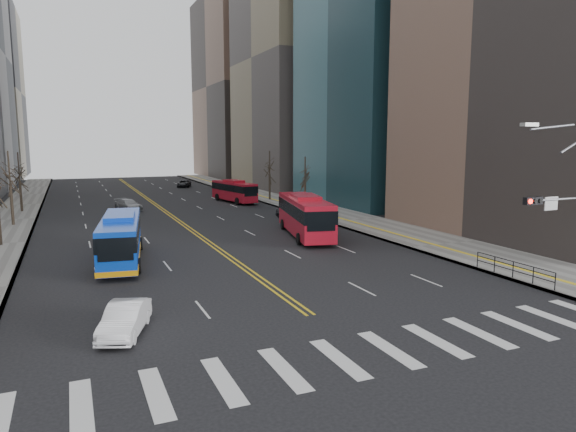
% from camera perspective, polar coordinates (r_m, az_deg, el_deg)
% --- Properties ---
extents(ground, '(220.00, 220.00, 0.00)m').
position_cam_1_polar(ground, '(21.63, 8.53, -14.90)').
color(ground, black).
extents(sidewalk_right, '(7.00, 130.00, 0.15)m').
position_cam_1_polar(sidewalk_right, '(68.44, 1.25, 1.25)').
color(sidewalk_right, slate).
rests_on(sidewalk_right, ground).
extents(sidewalk_left, '(5.00, 130.00, 0.15)m').
position_cam_1_polar(sidewalk_left, '(62.70, -28.35, -0.40)').
color(sidewalk_left, slate).
rests_on(sidewalk_left, ground).
extents(crosswalk, '(26.70, 4.00, 0.01)m').
position_cam_1_polar(crosswalk, '(21.63, 8.53, -14.88)').
color(crosswalk, silver).
rests_on(crosswalk, ground).
extents(centerline, '(0.55, 100.00, 0.01)m').
position_cam_1_polar(centerline, '(73.12, -14.69, 1.38)').
color(centerline, gold).
rests_on(centerline, ground).
extents(office_towers, '(83.00, 134.00, 58.00)m').
position_cam_1_polar(office_towers, '(87.39, -16.60, 18.16)').
color(office_towers, '#98989A').
rests_on(office_towers, ground).
extents(signal_mast, '(5.37, 0.37, 9.39)m').
position_cam_1_polar(signal_mast, '(31.00, 28.88, 0.54)').
color(signal_mast, gray).
rests_on(signal_mast, ground).
extents(pedestrian_railing, '(0.06, 6.06, 1.02)m').
position_cam_1_polar(pedestrian_railing, '(34.64, 23.74, -5.19)').
color(pedestrian_railing, black).
rests_on(pedestrian_railing, sidewalk_right).
extents(street_trees, '(35.20, 47.20, 7.60)m').
position_cam_1_polar(street_trees, '(51.64, -19.37, 3.83)').
color(street_trees, black).
rests_on(street_trees, ground).
extents(blue_bus, '(4.13, 11.96, 3.42)m').
position_cam_1_polar(blue_bus, '(38.17, -18.09, -2.20)').
color(blue_bus, '#0D3EC4').
rests_on(blue_bus, ground).
extents(red_bus_near, '(5.25, 12.16, 3.74)m').
position_cam_1_polar(red_bus_near, '(46.01, 1.89, 0.30)').
color(red_bus_near, red).
rests_on(red_bus_near, ground).
extents(red_bus_far, '(3.89, 10.01, 3.14)m').
position_cam_1_polar(red_bus_far, '(72.16, -6.02, 2.92)').
color(red_bus_far, red).
rests_on(red_bus_far, ground).
extents(car_white, '(2.86, 4.52, 1.41)m').
position_cam_1_polar(car_white, '(24.22, -17.67, -10.86)').
color(car_white, white).
rests_on(car_white, ground).
extents(car_dark_mid, '(2.18, 4.06, 1.31)m').
position_cam_1_polar(car_dark_mid, '(56.30, 0.16, 0.32)').
color(car_dark_mid, black).
rests_on(car_dark_mid, ground).
extents(car_silver, '(3.45, 5.13, 1.38)m').
position_cam_1_polar(car_silver, '(66.33, -17.30, 1.19)').
color(car_silver, '#999A9E').
rests_on(car_silver, ground).
extents(car_dark_far, '(3.62, 5.17, 1.31)m').
position_cam_1_polar(car_dark_far, '(97.69, -11.48, 3.55)').
color(car_dark_far, black).
rests_on(car_dark_far, ground).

